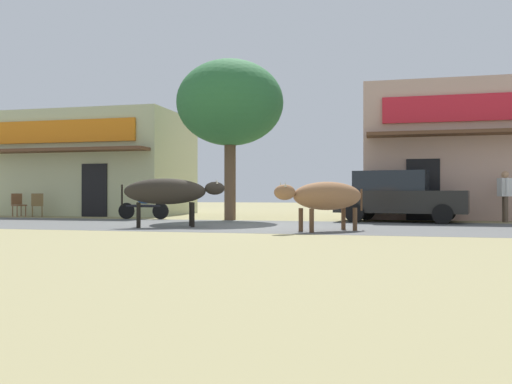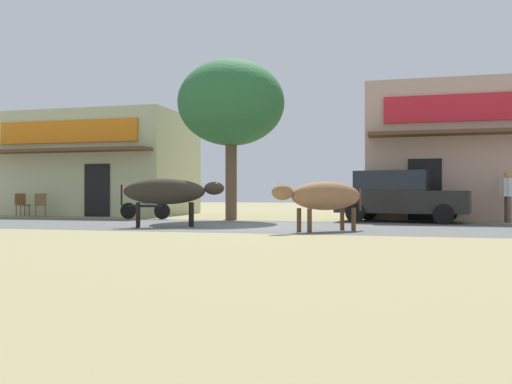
{
  "view_description": "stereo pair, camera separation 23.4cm",
  "coord_description": "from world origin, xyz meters",
  "px_view_note": "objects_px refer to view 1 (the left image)",
  "views": [
    {
      "loc": [
        3.63,
        -14.45,
        0.9
      ],
      "look_at": [
        -0.02,
        0.8,
        0.96
      ],
      "focal_mm": 36.91,
      "sensor_mm": 36.0,
      "label": 1
    },
    {
      "loc": [
        3.85,
        -14.4,
        0.9
      ],
      "look_at": [
        -0.02,
        0.8,
        0.96
      ],
      "focal_mm": 36.91,
      "sensor_mm": 36.0,
      "label": 2
    }
  ],
  "objects_px": {
    "cow_near_brown": "(168,192)",
    "cafe_chair_by_doorway": "(18,204)",
    "parked_hatchback_car": "(398,196)",
    "parked_motorcycle": "(144,206)",
    "cow_far_dark": "(326,196)",
    "pedestrian_by_shop": "(505,192)",
    "roadside_tree": "(230,104)",
    "cafe_chair_near_tree": "(37,204)"
  },
  "relations": [
    {
      "from": "cow_near_brown",
      "to": "pedestrian_by_shop",
      "type": "bearing_deg",
      "value": 26.78
    },
    {
      "from": "cow_far_dark",
      "to": "pedestrian_by_shop",
      "type": "height_order",
      "value": "pedestrian_by_shop"
    },
    {
      "from": "parked_motorcycle",
      "to": "cow_far_dark",
      "type": "bearing_deg",
      "value": -33.49
    },
    {
      "from": "parked_hatchback_car",
      "to": "pedestrian_by_shop",
      "type": "xyz_separation_m",
      "value": [
        3.31,
        0.52,
        0.11
      ]
    },
    {
      "from": "parked_motorcycle",
      "to": "cow_far_dark",
      "type": "relative_size",
      "value": 0.86
    },
    {
      "from": "parked_hatchback_car",
      "to": "parked_motorcycle",
      "type": "bearing_deg",
      "value": -178.37
    },
    {
      "from": "cow_near_brown",
      "to": "pedestrian_by_shop",
      "type": "xyz_separation_m",
      "value": [
        9.48,
        4.79,
        -0.0
      ]
    },
    {
      "from": "roadside_tree",
      "to": "parked_motorcycle",
      "type": "height_order",
      "value": "roadside_tree"
    },
    {
      "from": "cow_far_dark",
      "to": "pedestrian_by_shop",
      "type": "distance_m",
      "value": 7.44
    },
    {
      "from": "parked_motorcycle",
      "to": "parked_hatchback_car",
      "type": "bearing_deg",
      "value": 1.63
    },
    {
      "from": "roadside_tree",
      "to": "parked_hatchback_car",
      "type": "relative_size",
      "value": 1.29
    },
    {
      "from": "roadside_tree",
      "to": "cow_far_dark",
      "type": "xyz_separation_m",
      "value": [
        3.79,
        -4.72,
        -3.19
      ]
    },
    {
      "from": "parked_hatchback_car",
      "to": "cafe_chair_by_doorway",
      "type": "bearing_deg",
      "value": 177.55
    },
    {
      "from": "parked_hatchback_car",
      "to": "parked_motorcycle",
      "type": "relative_size",
      "value": 2.3
    },
    {
      "from": "roadside_tree",
      "to": "parked_motorcycle",
      "type": "xyz_separation_m",
      "value": [
        -3.16,
        -0.12,
        -3.57
      ]
    },
    {
      "from": "pedestrian_by_shop",
      "to": "parked_motorcycle",
      "type": "bearing_deg",
      "value": -176.34
    },
    {
      "from": "cow_near_brown",
      "to": "cafe_chair_by_doorway",
      "type": "relative_size",
      "value": 2.88
    },
    {
      "from": "parked_motorcycle",
      "to": "cafe_chair_by_doorway",
      "type": "relative_size",
      "value": 2.03
    },
    {
      "from": "cow_far_dark",
      "to": "pedestrian_by_shop",
      "type": "relative_size",
      "value": 1.33
    },
    {
      "from": "cafe_chair_near_tree",
      "to": "cafe_chair_by_doorway",
      "type": "bearing_deg",
      "value": 171.46
    },
    {
      "from": "parked_motorcycle",
      "to": "pedestrian_by_shop",
      "type": "xyz_separation_m",
      "value": [
        12.1,
        0.77,
        0.49
      ]
    },
    {
      "from": "parked_hatchback_car",
      "to": "cafe_chair_near_tree",
      "type": "relative_size",
      "value": 4.68
    },
    {
      "from": "parked_motorcycle",
      "to": "cow_near_brown",
      "type": "relative_size",
      "value": 0.7
    },
    {
      "from": "cow_near_brown",
      "to": "cafe_chair_by_doorway",
      "type": "bearing_deg",
      "value": 150.11
    },
    {
      "from": "parked_hatchback_car",
      "to": "cafe_chair_by_doorway",
      "type": "relative_size",
      "value": 4.68
    },
    {
      "from": "cafe_chair_by_doorway",
      "to": "parked_motorcycle",
      "type": "bearing_deg",
      "value": -8.48
    },
    {
      "from": "cow_near_brown",
      "to": "parked_motorcycle",
      "type": "bearing_deg",
      "value": 123.12
    },
    {
      "from": "cafe_chair_by_doorway",
      "to": "pedestrian_by_shop",
      "type": "bearing_deg",
      "value": -0.33
    },
    {
      "from": "parked_hatchback_car",
      "to": "cow_near_brown",
      "type": "xyz_separation_m",
      "value": [
        -6.18,
        -4.26,
        0.11
      ]
    },
    {
      "from": "roadside_tree",
      "to": "cafe_chair_near_tree",
      "type": "relative_size",
      "value": 6.02
    },
    {
      "from": "pedestrian_by_shop",
      "to": "cafe_chair_near_tree",
      "type": "relative_size",
      "value": 1.77
    },
    {
      "from": "roadside_tree",
      "to": "cow_far_dark",
      "type": "height_order",
      "value": "roadside_tree"
    },
    {
      "from": "parked_hatchback_car",
      "to": "cafe_chair_by_doorway",
      "type": "distance_m",
      "value": 14.7
    },
    {
      "from": "cow_near_brown",
      "to": "cafe_chair_by_doorway",
      "type": "xyz_separation_m",
      "value": [
        -8.51,
        4.89,
        -0.44
      ]
    },
    {
      "from": "roadside_tree",
      "to": "cafe_chair_by_doorway",
      "type": "bearing_deg",
      "value": 175.21
    },
    {
      "from": "parked_hatchback_car",
      "to": "parked_motorcycle",
      "type": "xyz_separation_m",
      "value": [
        -8.79,
        -0.25,
        -0.38
      ]
    },
    {
      "from": "roadside_tree",
      "to": "parked_motorcycle",
      "type": "distance_m",
      "value": 4.77
    },
    {
      "from": "cafe_chair_near_tree",
      "to": "cafe_chair_by_doorway",
      "type": "distance_m",
      "value": 0.99
    },
    {
      "from": "roadside_tree",
      "to": "pedestrian_by_shop",
      "type": "distance_m",
      "value": 9.48
    },
    {
      "from": "parked_hatchback_car",
      "to": "pedestrian_by_shop",
      "type": "relative_size",
      "value": 2.64
    },
    {
      "from": "pedestrian_by_shop",
      "to": "cafe_chair_by_doorway",
      "type": "xyz_separation_m",
      "value": [
        -17.99,
        0.1,
        -0.44
      ]
    },
    {
      "from": "parked_motorcycle",
      "to": "cow_near_brown",
      "type": "xyz_separation_m",
      "value": [
        2.62,
        -4.01,
        0.49
      ]
    }
  ]
}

